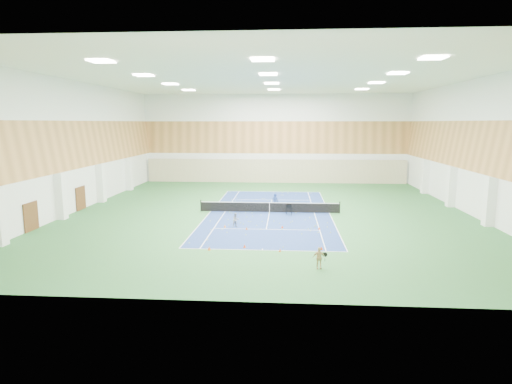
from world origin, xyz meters
TOP-DOWN VIEW (x-y plane):
  - ground at (0.00, 0.00)m, footprint 40.00×40.00m
  - room_shell at (0.00, 0.00)m, footprint 36.00×40.00m
  - wood_cladding at (0.00, 0.00)m, footprint 36.00×40.00m
  - ceiling_light_grid at (0.00, 0.00)m, footprint 21.40×25.40m
  - court_surface at (0.00, 0.00)m, footprint 10.97×23.77m
  - tennis_balls_scatter at (0.00, 0.00)m, footprint 10.57×22.77m
  - tennis_net at (0.00, 0.00)m, footprint 12.80×0.10m
  - back_curtain at (0.00, 19.75)m, footprint 35.40×0.16m
  - door_left_a at (-17.92, -8.00)m, footprint 0.08×1.80m
  - door_left_b at (-17.92, 0.00)m, footprint 0.08×1.80m
  - coach at (0.50, 0.87)m, footprint 0.67×0.52m
  - child_court at (-2.45, -5.75)m, footprint 0.69×0.65m
  - child_apron at (3.39, -15.15)m, footprint 0.77×0.40m
  - ball_cart at (1.79, -0.98)m, footprint 0.61×0.61m
  - cone_svc_a at (-3.30, -5.97)m, footprint 0.20×0.20m
  - cone_svc_b at (-1.51, -6.58)m, footprint 0.20×0.20m
  - cone_svc_c at (1.24, -5.89)m, footprint 0.19×0.19m
  - cone_svc_d at (4.10, -6.16)m, footprint 0.19×0.19m
  - cone_base_a at (-3.45, -12.08)m, footprint 0.21×0.21m
  - cone_base_b at (-1.20, -11.40)m, footprint 0.21×0.21m
  - cone_base_c at (1.15, -12.10)m, footprint 0.18×0.18m
  - cone_base_d at (3.84, -11.49)m, footprint 0.20×0.20m

SIDE VIEW (x-z plane):
  - ground at x=0.00m, z-range 0.00..0.00m
  - court_surface at x=0.00m, z-range 0.00..0.01m
  - tennis_balls_scatter at x=0.00m, z-range 0.01..0.08m
  - cone_base_c at x=1.15m, z-range 0.00..0.20m
  - cone_svc_c at x=1.24m, z-range 0.00..0.21m
  - cone_svc_d at x=4.10m, z-range 0.00..0.21m
  - cone_svc_b at x=-1.51m, z-range 0.00..0.22m
  - cone_base_d at x=3.84m, z-range 0.00..0.22m
  - cone_svc_a at x=-3.30m, z-range 0.00..0.22m
  - cone_base_a at x=-3.45m, z-range 0.00..0.23m
  - cone_base_b at x=-1.20m, z-range 0.00..0.23m
  - ball_cart at x=1.79m, z-range 0.00..0.99m
  - tennis_net at x=0.00m, z-range 0.00..1.10m
  - child_court at x=-2.45m, z-range 0.00..1.13m
  - child_apron at x=3.39m, z-range 0.00..1.25m
  - coach at x=0.50m, z-range 0.00..1.64m
  - door_left_a at x=-17.92m, z-range 0.00..2.20m
  - door_left_b at x=-17.92m, z-range 0.00..2.20m
  - back_curtain at x=0.00m, z-range 0.00..3.20m
  - room_shell at x=0.00m, z-range 0.00..12.00m
  - wood_cladding at x=0.00m, z-range 4.00..12.00m
  - ceiling_light_grid at x=0.00m, z-range 11.89..11.95m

